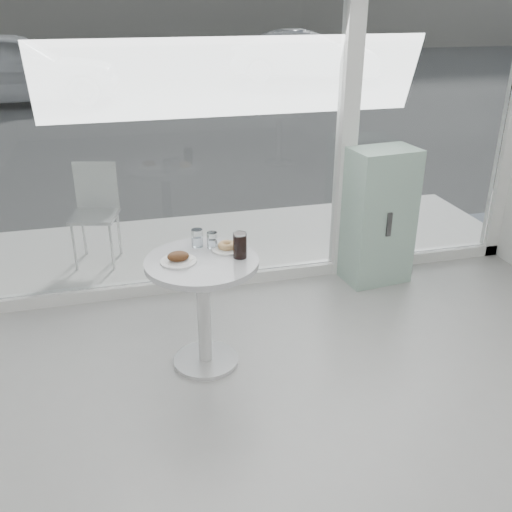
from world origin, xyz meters
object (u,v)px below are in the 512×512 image
object	(u,v)px
main_table	(203,291)
plate_donut	(227,247)
water_tumbler_b	(212,241)
mint_cabinet	(379,217)
patio_chair	(95,207)
water_tumbler_a	(197,239)
cola_glass	(240,246)
plate_fritter	(179,258)
car_silver	(305,56)
car_white	(10,68)

from	to	relation	value
main_table	plate_donut	bearing A→B (deg)	30.35
plate_donut	water_tumbler_b	size ratio (longest dim) A/B	1.86
main_table	mint_cabinet	xyz separation A→B (m)	(1.65, 0.88, 0.03)
patio_chair	water_tumbler_a	world-z (taller)	patio_chair
water_tumbler_a	cola_glass	world-z (taller)	cola_glass
water_tumbler_a	plate_donut	bearing A→B (deg)	-29.34
plate_fritter	cola_glass	bearing A→B (deg)	-3.87
cola_glass	water_tumbler_b	bearing A→B (deg)	127.85
main_table	car_silver	bearing A→B (deg)	68.46
car_white	plate_donut	distance (m)	11.16
patio_chair	cola_glass	size ratio (longest dim) A/B	5.36
car_silver	mint_cabinet	bearing A→B (deg)	-177.56
car_silver	cola_glass	bearing A→B (deg)	177.91
mint_cabinet	patio_chair	world-z (taller)	mint_cabinet
plate_fritter	cola_glass	distance (m)	0.39
main_table	water_tumbler_b	bearing A→B (deg)	58.39
car_silver	plate_fritter	world-z (taller)	car_silver
plate_donut	plate_fritter	bearing A→B (deg)	-161.83
plate_fritter	car_silver	bearing A→B (deg)	67.92
mint_cabinet	main_table	bearing A→B (deg)	-158.37
main_table	car_silver	xyz separation A→B (m)	(5.13, 13.00, 0.13)
main_table	plate_fritter	size ratio (longest dim) A/B	3.42
car_silver	water_tumbler_b	xyz separation A→B (m)	(-5.03, -12.84, 0.14)
plate_fritter	cola_glass	xyz separation A→B (m)	(0.38, -0.03, 0.05)
main_table	cola_glass	size ratio (longest dim) A/B	4.65
car_white	cola_glass	bearing A→B (deg)	-168.02
car_white	plate_fritter	xyz separation A→B (m)	(2.34, -10.94, 0.00)
car_silver	water_tumbler_b	size ratio (longest dim) A/B	37.72
water_tumbler_b	plate_donut	bearing A→B (deg)	-30.63
plate_fritter	water_tumbler_b	distance (m)	0.29
patio_chair	water_tumbler_b	world-z (taller)	patio_chair
water_tumbler_b	cola_glass	xyz separation A→B (m)	(0.14, -0.18, 0.03)
mint_cabinet	water_tumbler_b	distance (m)	1.72
patio_chair	car_silver	distance (m)	12.62
mint_cabinet	plate_donut	xyz separation A→B (m)	(-1.46, -0.77, 0.21)
plate_donut	cola_glass	bearing A→B (deg)	-66.98
mint_cabinet	plate_donut	world-z (taller)	mint_cabinet
car_silver	water_tumbler_b	distance (m)	13.79
plate_donut	water_tumbler_a	world-z (taller)	water_tumbler_a
plate_donut	water_tumbler_b	bearing A→B (deg)	149.37
mint_cabinet	water_tumbler_a	distance (m)	1.79
car_silver	patio_chair	bearing A→B (deg)	171.12
plate_fritter	plate_donut	distance (m)	0.34
patio_chair	main_table	bearing A→B (deg)	-56.20
mint_cabinet	car_silver	distance (m)	12.61
patio_chair	water_tumbler_b	bearing A→B (deg)	-51.51
mint_cabinet	water_tumbler_b	size ratio (longest dim) A/B	10.54
car_white	car_silver	world-z (taller)	car_white
cola_glass	patio_chair	bearing A→B (deg)	116.55
patio_chair	plate_donut	distance (m)	1.91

